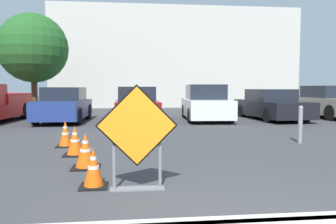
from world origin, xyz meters
The scene contains 14 objects.
ground_plane centered at (0.00, 10.00, 0.00)m, with size 96.00×96.00×0.00m, color #3D3D3F.
road_closed_sign centered at (-1.13, 1.48, 0.81)m, with size 1.15×0.20×1.50m.
traffic_cone_nearest centered at (-1.77, 1.70, 0.28)m, with size 0.39×0.39×0.59m.
traffic_cone_second centered at (-2.04, 2.87, 0.32)m, with size 0.49×0.49×0.65m.
traffic_cone_third centered at (-2.43, 4.05, 0.31)m, with size 0.48×0.48×0.64m.
traffic_cone_fourth centered at (-2.85, 5.14, 0.32)m, with size 0.43×0.43×0.65m.
parked_car_nearest centered at (-4.11, 11.29, 0.69)m, with size 1.90×4.09×1.48m.
parked_car_second centered at (-1.02, 11.95, 0.69)m, with size 1.99×4.29×1.51m.
parked_car_third centered at (2.08, 11.38, 0.72)m, with size 2.07×4.26×1.60m.
parked_car_fourth centered at (5.18, 11.43, 0.65)m, with size 2.14×4.64×1.39m.
parked_car_fifth centered at (8.28, 11.94, 0.72)m, with size 2.04×4.60×1.56m.
bollard_nearest centered at (3.19, 5.02, 0.52)m, with size 0.12×0.12×0.99m.
building_facade_backdrop centered at (2.13, 23.21, 3.73)m, with size 18.57×5.00×7.46m.
street_tree_behind_lot centered at (-6.55, 15.56, 3.60)m, with size 3.74×3.74×5.48m.
Camera 1 is at (-1.19, -3.10, 1.45)m, focal length 35.00 mm.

